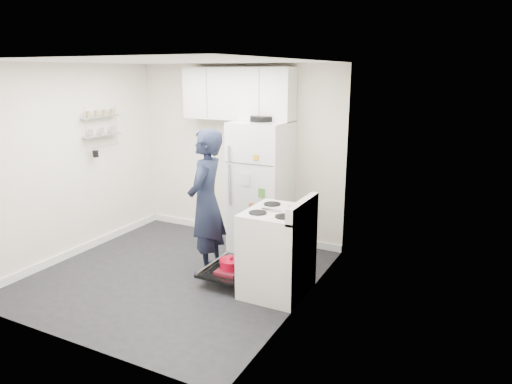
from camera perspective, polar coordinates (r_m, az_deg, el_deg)
The scene contains 7 objects.
room at distance 5.37m, azimuth -10.58°, elevation 1.84°, with size 3.21×3.21×2.51m.
electric_range at distance 5.06m, azimuth 2.55°, elevation -7.54°, with size 0.66×0.76×1.10m.
open_oven_door at distance 5.39m, azimuth -3.18°, elevation -9.38°, with size 0.55×0.70×0.22m.
refrigerator at distance 6.17m, azimuth 0.64°, elevation 0.71°, with size 0.72×0.74×1.83m.
upper_cabinets at distance 6.35m, azimuth -2.24°, elevation 12.19°, with size 1.60×0.33×0.70m, color silver.
wall_shelf_rack at distance 6.61m, azimuth -18.81°, elevation 7.83°, with size 0.14×0.60×0.61m.
person at distance 5.45m, azimuth -6.24°, elevation -1.37°, with size 0.64×0.42×1.76m, color #171D33.
Camera 1 is at (3.16, -4.13, 2.39)m, focal length 32.00 mm.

